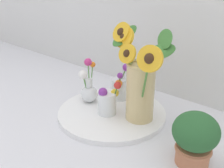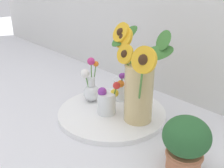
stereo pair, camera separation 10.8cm
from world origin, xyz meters
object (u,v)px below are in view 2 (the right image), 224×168
(potted_plant, at_px, (186,142))
(vase_small_center, at_px, (107,101))
(mason_jar_sunflowers, at_px, (138,84))
(vase_bulb_right, at_px, (91,87))
(vase_small_back, at_px, (122,87))
(serving_tray, at_px, (112,113))

(potted_plant, bearing_deg, vase_small_center, 174.98)
(mason_jar_sunflowers, xyz_separation_m, potted_plant, (0.28, -0.09, -0.08))
(vase_bulb_right, xyz_separation_m, vase_small_back, (0.09, 0.11, -0.00))
(vase_bulb_right, distance_m, potted_plant, 0.54)
(vase_bulb_right, distance_m, vase_small_back, 0.14)
(mason_jar_sunflowers, xyz_separation_m, vase_bulb_right, (-0.26, -0.03, -0.09))
(potted_plant, bearing_deg, serving_tray, 170.84)
(vase_small_center, bearing_deg, serving_tray, 85.70)
(mason_jar_sunflowers, height_order, vase_small_back, mason_jar_sunflowers)
(serving_tray, height_order, mason_jar_sunflowers, mason_jar_sunflowers)
(serving_tray, distance_m, vase_small_back, 0.14)
(serving_tray, xyz_separation_m, vase_small_center, (-0.00, -0.03, 0.07))
(mason_jar_sunflowers, distance_m, vase_bulb_right, 0.28)
(vase_bulb_right, bearing_deg, mason_jar_sunflowers, 5.83)
(mason_jar_sunflowers, bearing_deg, vase_small_back, 153.44)
(mason_jar_sunflowers, relative_size, potted_plant, 2.15)
(vase_small_center, xyz_separation_m, vase_small_back, (-0.05, 0.14, 0.01))
(serving_tray, relative_size, potted_plant, 2.56)
(potted_plant, bearing_deg, vase_small_back, 158.89)
(mason_jar_sunflowers, relative_size, vase_bulb_right, 1.94)
(mason_jar_sunflowers, bearing_deg, potted_plant, -17.49)
(mason_jar_sunflowers, bearing_deg, vase_small_center, -157.52)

